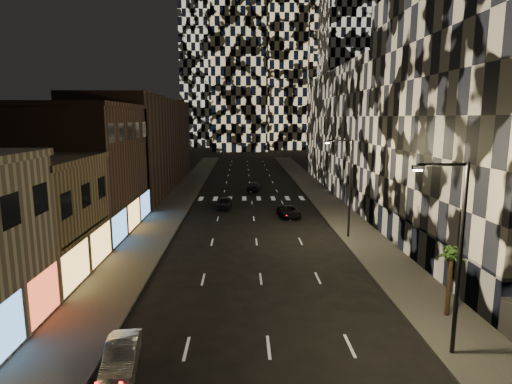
{
  "coord_description": "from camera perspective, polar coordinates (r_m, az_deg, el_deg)",
  "views": [
    {
      "loc": [
        -1.23,
        -8.24,
        11.07
      ],
      "look_at": [
        -0.3,
        20.81,
        6.0
      ],
      "focal_mm": 30.0,
      "sensor_mm": 36.0,
      "label": 1
    }
  ],
  "objects": [
    {
      "name": "streetlight_near",
      "position": [
        21.38,
        25.07,
        -6.57
      ],
      "size": [
        2.55,
        0.25,
        9.0
      ],
      "color": "black",
      "rests_on": "sidewalk_right"
    },
    {
      "name": "car_dark_rightlane",
      "position": [
        48.37,
        4.43,
        -2.62
      ],
      "size": [
        2.63,
        4.66,
        1.23
      ],
      "primitive_type": "imported",
      "rotation": [
        0.0,
        0.0,
        0.14
      ],
      "color": "black",
      "rests_on": "ground"
    },
    {
      "name": "midrise_base",
      "position": [
        36.69,
        19.99,
        -5.83
      ],
      "size": [
        0.6,
        25.0,
        3.0
      ],
      "primitive_type": "cube",
      "color": "#383838",
      "rests_on": "ground"
    },
    {
      "name": "car_dark_oncoming",
      "position": [
        65.54,
        -0.29,
        0.78
      ],
      "size": [
        2.43,
        4.88,
        1.36
      ],
      "primitive_type": "imported",
      "rotation": [
        0.0,
        0.0,
        3.03
      ],
      "color": "black",
      "rests_on": "ground"
    },
    {
      "name": "car_dark_midlane",
      "position": [
        52.88,
        -4.25,
        -1.44
      ],
      "size": [
        1.99,
        4.21,
        1.39
      ],
      "primitive_type": "imported",
      "rotation": [
        0.0,
        0.0,
        -0.09
      ],
      "color": "black",
      "rests_on": "ground"
    },
    {
      "name": "retail_brown",
      "position": [
        44.9,
        -22.4,
        2.67
      ],
      "size": [
        10.0,
        15.0,
        12.0
      ],
      "primitive_type": "cube",
      "color": "#483329",
      "rests_on": "ground"
    },
    {
      "name": "midrise_filler_right",
      "position": [
        68.64,
        16.35,
        7.78
      ],
      "size": [
        16.0,
        40.0,
        18.0
      ],
      "primitive_type": "cube",
      "color": "#232326",
      "rests_on": "ground"
    },
    {
      "name": "retail_filler_left",
      "position": [
        70.15,
        -14.91,
        6.24
      ],
      "size": [
        10.0,
        40.0,
        14.0
      ],
      "primitive_type": "cube",
      "color": "#483329",
      "rests_on": "ground"
    },
    {
      "name": "curb_left",
      "position": [
        59.64,
        -8.22,
        -0.83
      ],
      "size": [
        0.2,
        120.0,
        0.15
      ],
      "primitive_type": "cube",
      "color": "#4C4C47",
      "rests_on": "ground"
    },
    {
      "name": "sidewalk_right",
      "position": [
        60.32,
        8.93,
        -0.73
      ],
      "size": [
        4.0,
        120.0,
        0.15
      ],
      "primitive_type": "cube",
      "color": "#47443F",
      "rests_on": "ground"
    },
    {
      "name": "curb_right",
      "position": [
        59.96,
        6.96,
        -0.74
      ],
      "size": [
        0.2,
        120.0,
        0.15
      ],
      "primitive_type": "cube",
      "color": "#4C4C47",
      "rests_on": "ground"
    },
    {
      "name": "palm_tree",
      "position": [
        26.01,
        24.57,
        -8.12
      ],
      "size": [
        2.03,
        1.99,
        3.97
      ],
      "color": "#47331E",
      "rests_on": "sidewalk_right"
    },
    {
      "name": "sidewalk_left",
      "position": [
        59.91,
        -10.21,
        -0.83
      ],
      "size": [
        4.0,
        120.0,
        0.15
      ],
      "primitive_type": "cube",
      "color": "#47443F",
      "rests_on": "ground"
    },
    {
      "name": "car_silver_parked",
      "position": [
        21.17,
        -17.46,
        -20.09
      ],
      "size": [
        1.83,
        4.06,
        1.29
      ],
      "primitive_type": "imported",
      "rotation": [
        0.0,
        0.0,
        0.12
      ],
      "color": "#9C9DA1",
      "rests_on": "ground"
    },
    {
      "name": "retail_tan",
      "position": [
        33.96,
        -29.5,
        -3.42
      ],
      "size": [
        10.0,
        10.0,
        8.0
      ],
      "primitive_type": "cube",
      "color": "#766746",
      "rests_on": "ground"
    },
    {
      "name": "streetlight_far",
      "position": [
        39.83,
        12.12,
        1.42
      ],
      "size": [
        2.55,
        0.25,
        9.0
      ],
      "color": "black",
      "rests_on": "sidewalk_right"
    },
    {
      "name": "tower_center_low",
      "position": [
        152.65,
        -2.25,
        23.7
      ],
      "size": [
        18.0,
        18.0,
        95.0
      ],
      "primitive_type": "cube",
      "color": "black",
      "rests_on": "ground"
    }
  ]
}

